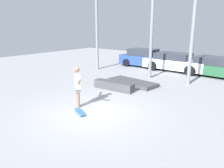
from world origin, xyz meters
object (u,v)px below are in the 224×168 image
skateboarder (78,85)px  manual_pad (132,83)px  grind_box (114,86)px  parked_car_blue (144,58)px  parked_car_white (175,62)px  parked_car_green (217,67)px  skateboard (80,112)px

skateboarder → manual_pad: size_ratio=0.58×
skateboarder → grind_box: size_ratio=0.75×
manual_pad → parked_car_blue: (-2.39, 5.29, 0.59)m
grind_box → manual_pad: grind_box is taller
parked_car_blue → parked_car_white: (2.69, -0.14, -0.03)m
manual_pad → parked_car_white: 5.19m
grind_box → manual_pad: size_ratio=0.77×
skateboarder → parked_car_green: size_ratio=0.38×
parked_car_white → parked_car_blue: bearing=176.5°
skateboarder → parked_car_blue: skateboarder is taller
skateboard → parked_car_white: parked_car_white is taller
parked_car_white → parked_car_green: 2.92m
parked_car_white → manual_pad: bearing=-94.0°
parked_car_blue → parked_car_green: parked_car_blue is taller
parked_car_white → parked_car_green: (2.92, 0.00, -0.03)m
skateboarder → manual_pad: skateboarder is taller
skateboarder → parked_car_white: 9.57m
skateboard → manual_pad: bearing=125.6°
grind_box → parked_car_green: bearing=63.5°
grind_box → parked_car_blue: bearing=108.4°
parked_car_white → parked_car_green: bearing=-0.6°
skateboarder → skateboard: size_ratio=2.03×
skateboard → parked_car_green: bearing=102.4°
skateboarder → parked_car_green: skateboarder is taller
skateboard → parked_car_green: (2.37, 10.01, 0.56)m
grind_box → manual_pad: bearing=85.6°
skateboarder → parked_car_white: (0.01, 9.56, -0.31)m
skateboarder → parked_car_green: bearing=105.4°
grind_box → parked_car_blue: (-2.27, 6.83, 0.47)m
skateboard → parked_car_blue: bearing=133.4°
grind_box → parked_car_white: (0.42, 6.69, 0.43)m
parked_car_blue → parked_car_green: 5.61m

